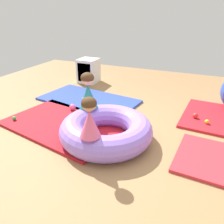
% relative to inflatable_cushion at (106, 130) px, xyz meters
% --- Properties ---
extents(ground_plane, '(8.00, 8.00, 0.00)m').
position_rel_inflatable_cushion_xyz_m(ground_plane, '(0.12, 0.08, -0.17)').
color(ground_plane, '#9E7549').
extents(gym_mat_front, '(2.01, 1.27, 0.04)m').
position_rel_inflatable_cushion_xyz_m(gym_mat_front, '(-0.94, 1.19, -0.15)').
color(gym_mat_front, '#2D47B7').
rests_on(gym_mat_front, ground).
extents(gym_mat_near_right, '(2.00, 1.49, 0.04)m').
position_rel_inflatable_cushion_xyz_m(gym_mat_near_right, '(-0.80, 0.14, -0.15)').
color(gym_mat_near_right, '#B21923').
rests_on(gym_mat_near_right, ground).
extents(inflatable_cushion, '(1.26, 1.26, 0.33)m').
position_rel_inflatable_cushion_xyz_m(inflatable_cushion, '(0.00, 0.00, 0.00)').
color(inflatable_cushion, '#9975EA').
rests_on(inflatable_cushion, ground).
extents(child_in_teal, '(0.35, 0.35, 0.53)m').
position_rel_inflatable_cushion_xyz_m(child_in_teal, '(-0.40, 0.25, 0.42)').
color(child_in_teal, teal).
rests_on(child_in_teal, inflatable_cushion).
extents(child_in_pink, '(0.34, 0.34, 0.48)m').
position_rel_inflatable_cushion_xyz_m(child_in_pink, '(0.02, -0.47, 0.40)').
color(child_in_pink, '#E5608E').
rests_on(child_in_pink, inflatable_cushion).
extents(play_ball_yellow, '(0.07, 0.07, 0.07)m').
position_rel_inflatable_cushion_xyz_m(play_ball_yellow, '(1.25, 1.01, -0.09)').
color(play_ball_yellow, yellow).
rests_on(play_ball_yellow, gym_mat_near_left).
extents(play_ball_pink, '(0.11, 0.11, 0.11)m').
position_rel_inflatable_cushion_xyz_m(play_ball_pink, '(-0.94, 0.62, -0.07)').
color(play_ball_pink, pink).
rests_on(play_ball_pink, gym_mat_near_right).
extents(play_ball_blue, '(0.10, 0.10, 0.10)m').
position_rel_inflatable_cushion_xyz_m(play_ball_blue, '(-0.68, 0.02, -0.08)').
color(play_ball_blue, blue).
rests_on(play_ball_blue, gym_mat_near_right).
extents(play_ball_green, '(0.06, 0.06, 0.06)m').
position_rel_inflatable_cushion_xyz_m(play_ball_green, '(-1.58, -0.09, -0.10)').
color(play_ball_green, green).
rests_on(play_ball_green, gym_mat_near_right).
extents(play_ball_red, '(0.09, 0.09, 0.09)m').
position_rel_inflatable_cushion_xyz_m(play_ball_red, '(1.06, 1.15, -0.08)').
color(play_ball_red, red).
rests_on(play_ball_red, gym_mat_near_left).
extents(play_ball_orange, '(0.06, 0.06, 0.06)m').
position_rel_inflatable_cushion_xyz_m(play_ball_orange, '(-0.99, 1.09, -0.10)').
color(play_ball_orange, orange).
rests_on(play_ball_orange, gym_mat_front).
extents(storage_cube, '(0.44, 0.44, 0.56)m').
position_rel_inflatable_cushion_xyz_m(storage_cube, '(-1.54, 2.27, 0.11)').
color(storage_cube, silver).
rests_on(storage_cube, ground).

